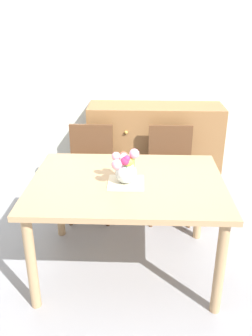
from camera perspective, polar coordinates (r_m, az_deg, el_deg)
The scene contains 8 objects.
ground_plane at distance 3.02m, azimuth 0.16°, elevation -15.32°, with size 12.00×12.00×0.00m, color #939399.
back_wall at distance 3.98m, azimuth 1.04°, elevation 16.46°, with size 7.00×0.10×2.80m, color silver.
dining_table at distance 2.65m, azimuth 0.18°, elevation -3.92°, with size 1.40×1.04×0.77m.
chair_left at distance 3.53m, azimuth -5.61°, elevation 0.47°, with size 0.42×0.42×0.90m.
chair_right at distance 3.51m, azimuth 6.98°, elevation 0.28°, with size 0.42×0.42×0.90m.
dresser at distance 3.94m, azimuth 4.51°, elevation 2.78°, with size 1.40×0.47×1.00m.
placemat at distance 2.57m, azimuth -0.00°, elevation -2.37°, with size 0.26×0.26×0.01m, color beige.
flower_vase at distance 2.52m, azimuth -0.10°, elevation 0.12°, with size 0.20×0.22×0.27m.
Camera 1 is at (0.08, -2.34, 1.91)m, focal length 38.48 mm.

